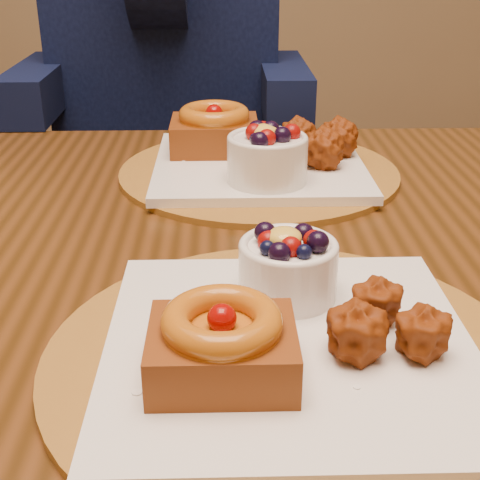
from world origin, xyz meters
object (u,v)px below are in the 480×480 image
place_setting_near (286,334)px  chair_far (181,221)px  place_setting_far (256,155)px  dining_table (268,304)px  diner (164,7)px

place_setting_near → chair_far: size_ratio=0.46×
place_setting_near → place_setting_far: size_ratio=1.00×
dining_table → diner: (-0.16, 0.71, 0.25)m
place_setting_far → chair_far: size_ratio=0.46×
dining_table → diner: size_ratio=1.84×
place_setting_near → dining_table: bearing=89.4°
chair_far → diner: 0.48m
chair_far → diner: bearing=-83.2°
place_setting_far → place_setting_near: bearing=-89.8°
dining_table → place_setting_far: size_ratio=4.21×
dining_table → chair_far: 0.81m
dining_table → place_setting_far: 0.24m
place_setting_near → diner: (-0.16, 0.92, 0.15)m
place_setting_far → diner: size_ratio=0.44×
chair_far → diner: size_ratio=0.94×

